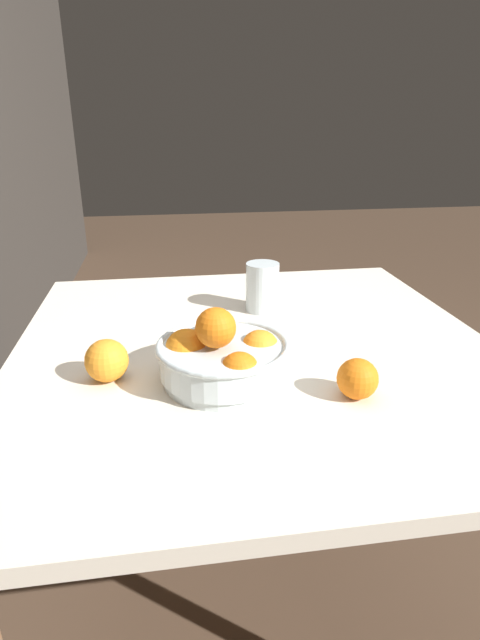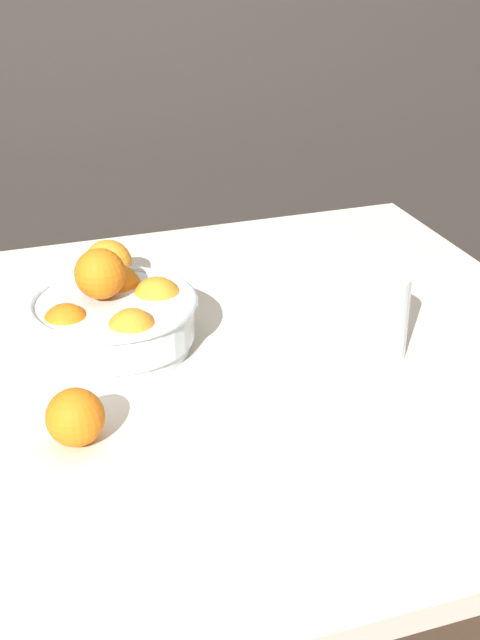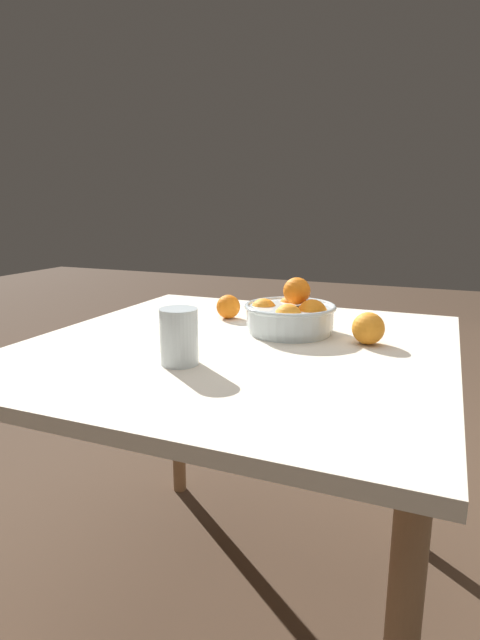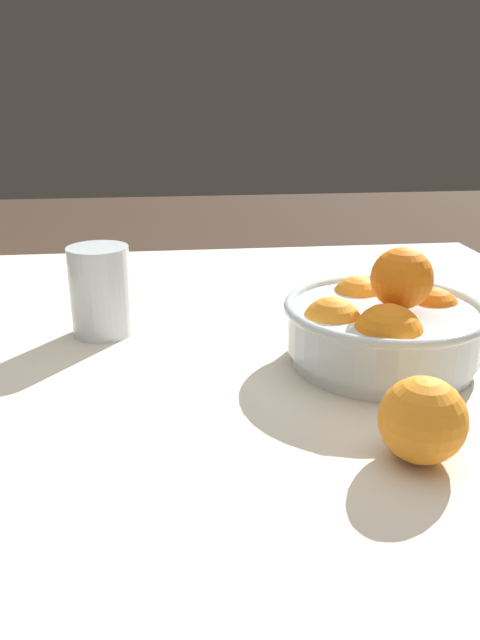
{
  "view_description": "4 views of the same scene",
  "coord_description": "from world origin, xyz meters",
  "px_view_note": "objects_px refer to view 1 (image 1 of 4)",
  "views": [
    {
      "loc": [
        -0.95,
        0.18,
        1.22
      ],
      "look_at": [
        0.01,
        0.03,
        0.83
      ],
      "focal_mm": 28.0,
      "sensor_mm": 36.0,
      "label": 1
    },
    {
      "loc": [
        -0.34,
        -1.03,
        1.39
      ],
      "look_at": [
        0.02,
        0.02,
        0.83
      ],
      "focal_mm": 50.0,
      "sensor_mm": 36.0,
      "label": 2
    },
    {
      "loc": [
        1.1,
        0.46,
        1.11
      ],
      "look_at": [
        0.06,
        0.03,
        0.85
      ],
      "focal_mm": 28.0,
      "sensor_mm": 36.0,
      "label": 3
    },
    {
      "loc": [
        0.11,
        0.76,
        1.09
      ],
      "look_at": [
        0.02,
        0.02,
        0.82
      ],
      "focal_mm": 35.0,
      "sensor_mm": 36.0,
      "label": 4
    }
  ],
  "objects_px": {
    "fruit_bowl": "(222,356)",
    "orange_loose_front": "(107,361)",
    "juice_glass": "(262,289)",
    "orange_loose_near_bowl": "(357,379)"
  },
  "relations": [
    {
      "from": "fruit_bowl",
      "to": "orange_loose_front",
      "type": "height_order",
      "value": "fruit_bowl"
    },
    {
      "from": "fruit_bowl",
      "to": "juice_glass",
      "type": "distance_m",
      "value": 0.37
    },
    {
      "from": "orange_loose_front",
      "to": "juice_glass",
      "type": "bearing_deg",
      "value": -48.17
    },
    {
      "from": "fruit_bowl",
      "to": "orange_loose_front",
      "type": "distance_m",
      "value": 0.21
    },
    {
      "from": "orange_loose_near_bowl",
      "to": "orange_loose_front",
      "type": "xyz_separation_m",
      "value": [
        0.13,
        0.43,
        0.0
      ]
    },
    {
      "from": "juice_glass",
      "to": "orange_loose_front",
      "type": "distance_m",
      "value": 0.47
    },
    {
      "from": "juice_glass",
      "to": "fruit_bowl",
      "type": "bearing_deg",
      "value": 157.66
    },
    {
      "from": "fruit_bowl",
      "to": "orange_loose_front",
      "type": "relative_size",
      "value": 3.05
    },
    {
      "from": "orange_loose_near_bowl",
      "to": "orange_loose_front",
      "type": "distance_m",
      "value": 0.45
    },
    {
      "from": "juice_glass",
      "to": "orange_loose_near_bowl",
      "type": "distance_m",
      "value": 0.45
    }
  ]
}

